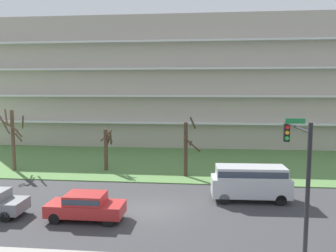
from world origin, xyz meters
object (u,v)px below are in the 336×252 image
Objects in this scene: tree_left at (107,147)px; traffic_signal_mast at (299,165)px; tree_far_left at (13,136)px; sedan_red_near_left at (86,205)px; van_silver_center_left at (250,180)px; tree_center at (187,148)px.

traffic_signal_mast reaches higher than tree_left.
tree_far_left is 1.47× the size of tree_left.
van_silver_center_left reaches higher than sedan_red_near_left.
traffic_signal_mast reaches higher than tree_far_left.
traffic_signal_mast reaches higher than tree_center.
tree_far_left is 8.55m from tree_left.
tree_far_left is 1.09× the size of tree_center.
traffic_signal_mast is (1.01, -7.71, 2.81)m from van_silver_center_left.
sedan_red_near_left is (-5.31, -10.25, -1.68)m from tree_center.
tree_left reaches higher than van_silver_center_left.
tree_left is 0.73× the size of van_silver_center_left.
tree_center is at bearing -11.40° from tree_left.
tree_center is at bearing -1.99° from tree_far_left.
traffic_signal_mast is at bearing -16.42° from sedan_red_near_left.
tree_far_left is at bearing 134.27° from sedan_red_near_left.
tree_far_left is 15.87m from tree_center.
van_silver_center_left is (12.01, -7.24, -0.79)m from tree_left.
tree_far_left is 1.29× the size of sedan_red_near_left.
van_silver_center_left is 8.26m from traffic_signal_mast.
tree_left is at bearing 168.60° from tree_center.
traffic_signal_mast is at bearing -33.13° from tree_far_left.
tree_center is at bearing -53.59° from van_silver_center_left.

